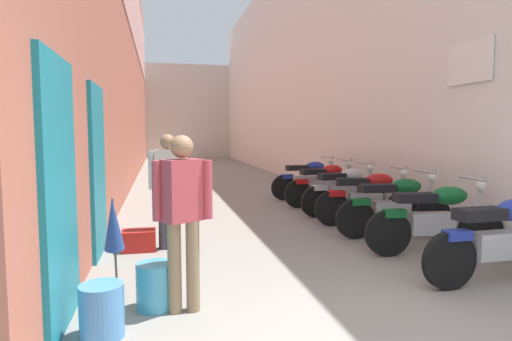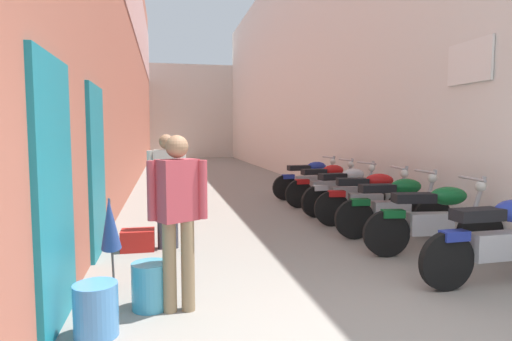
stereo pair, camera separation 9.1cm
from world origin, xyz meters
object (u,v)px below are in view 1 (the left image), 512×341
motorcycle_second (436,217)px  motorcycle_fifth (345,189)px  pedestrian_by_doorway (183,210)px  plastic_crate (139,240)px  motorcycle_nearest (502,237)px  motorcycle_third (395,205)px  pedestrian_mid_alley (168,182)px  motorcycle_fourth (369,197)px  water_jug_beside_first (155,286)px  motorcycle_sixth (325,183)px  motorcycle_seventh (308,178)px  water_jug_near_door (102,311)px  umbrella_leaning (113,224)px

motorcycle_second → motorcycle_fifth: bearing=90.0°
pedestrian_by_doorway → plastic_crate: size_ratio=3.57×
motorcycle_nearest → motorcycle_third: 2.09m
motorcycle_nearest → plastic_crate: size_ratio=4.21×
motorcycle_fifth → plastic_crate: (-3.77, -1.74, -0.36)m
pedestrian_mid_alley → motorcycle_fourth: bearing=12.5°
motorcycle_fifth → pedestrian_mid_alley: 3.81m
motorcycle_third → motorcycle_fourth: bearing=90.0°
pedestrian_by_doorway → plastic_crate: pedestrian_by_doorway is taller
water_jug_beside_first → plastic_crate: bearing=96.6°
motorcycle_third → motorcycle_fifth: (-0.00, 1.82, 0.00)m
motorcycle_sixth → pedestrian_mid_alley: pedestrian_mid_alley is taller
motorcycle_third → motorcycle_sixth: same height
motorcycle_fourth → motorcycle_fifth: 0.98m
motorcycle_second → motorcycle_third: (0.00, 0.99, 0.00)m
motorcycle_seventh → water_jug_near_door: size_ratio=4.41×
motorcycle_third → pedestrian_by_doorway: size_ratio=1.18×
motorcycle_second → umbrella_leaning: bearing=-174.1°
motorcycle_sixth → water_jug_near_door: size_ratio=4.40×
motorcycle_fourth → umbrella_leaning: motorcycle_fourth is taller
motorcycle_nearest → motorcycle_sixth: bearing=90.0°
motorcycle_sixth → pedestrian_by_doorway: (-3.28, -4.90, 0.42)m
motorcycle_second → pedestrian_by_doorway: (-3.28, -1.08, 0.42)m
water_jug_beside_first → umbrella_leaning: size_ratio=0.43×
umbrella_leaning → water_jug_beside_first: bearing=-53.9°
motorcycle_fifth → motorcycle_sixth: same height
motorcycle_fifth → motorcycle_sixth: (0.00, 1.02, 0.00)m
motorcycle_seventh → motorcycle_sixth: bearing=-90.0°
umbrella_leaning → plastic_crate: bearing=83.4°
pedestrian_by_doorway → motorcycle_third: bearing=32.1°
motorcycle_nearest → pedestrian_by_doorway: pedestrian_by_doorway is taller
motorcycle_second → water_jug_beside_first: bearing=-164.8°
motorcycle_fifth → plastic_crate: size_ratio=4.18×
motorcycle_third → motorcycle_fifth: 1.82m
motorcycle_fourth → motorcycle_sixth: 2.00m
pedestrian_mid_alley → motorcycle_nearest: bearing=-33.0°
pedestrian_mid_alley → water_jug_near_door: (-0.57, -2.50, -0.71)m
motorcycle_fourth → motorcycle_sixth: same height
pedestrian_mid_alley → umbrella_leaning: (-0.57, -1.49, -0.24)m
motorcycle_fifth → water_jug_near_door: bearing=-132.9°
motorcycle_fourth → motorcycle_fifth: bearing=90.0°
motorcycle_fifth → pedestrian_mid_alley: bearing=-152.9°
motorcycle_fifth → pedestrian_by_doorway: pedestrian_by_doorway is taller
motorcycle_fourth → pedestrian_mid_alley: 3.47m
motorcycle_sixth → motorcycle_nearest: bearing=-90.0°
motorcycle_third → pedestrian_mid_alley: 3.39m
umbrella_leaning → pedestrian_mid_alley: bearing=68.9°
motorcycle_third → plastic_crate: size_ratio=4.21×
motorcycle_fourth → motorcycle_seventh: size_ratio=0.99×
motorcycle_seventh → umbrella_leaning: bearing=-126.7°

